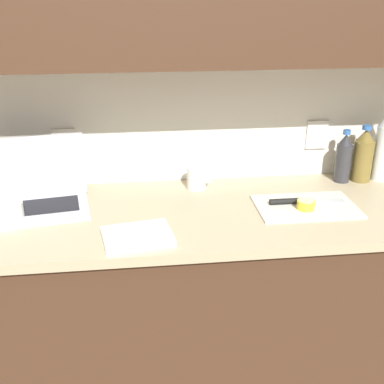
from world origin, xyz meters
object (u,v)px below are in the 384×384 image
at_px(bottle_green_soda, 344,158).
at_px(lemon_half_cut, 306,205).
at_px(laptop, 34,192).
at_px(bottle_oil_tall, 363,156).
at_px(cutting_board, 306,206).
at_px(measuring_cup, 197,178).
at_px(knife, 294,201).
at_px(bottle_water_clear, 383,146).
at_px(bowl_white, 3,213).

bearing_deg(bottle_green_soda, lemon_half_cut, -132.69).
height_order(laptop, bottle_oil_tall, laptop).
height_order(laptop, cutting_board, laptop).
bearing_deg(measuring_cup, lemon_half_cut, -35.22).
bearing_deg(cutting_board, knife, 146.54).
bearing_deg(bottle_green_soda, measuring_cup, -179.16).
bearing_deg(knife, bottle_water_clear, 26.01).
bearing_deg(measuring_cup, laptop, -169.91).
height_order(bottle_oil_tall, bottle_water_clear, bottle_water_clear).
distance_m(cutting_board, bottle_water_clear, 0.49).
bearing_deg(laptop, bottle_oil_tall, -3.54).
relative_size(cutting_board, knife, 1.28).
bearing_deg(bottle_water_clear, knife, -154.10).
bearing_deg(lemon_half_cut, bottle_oil_tall, 39.08).
distance_m(knife, bottle_water_clear, 0.51).
distance_m(knife, measuring_cup, 0.40).
bearing_deg(laptop, knife, -14.40).
bearing_deg(cutting_board, lemon_half_cut, -112.15).
xyz_separation_m(knife, measuring_cup, (-0.34, 0.20, 0.03)).
relative_size(knife, lemon_half_cut, 4.47).
xyz_separation_m(laptop, bottle_water_clear, (1.40, 0.12, 0.09)).
relative_size(knife, bottle_oil_tall, 1.21).
distance_m(bottle_green_soda, bottle_oil_tall, 0.08).
height_order(cutting_board, bottle_green_soda, bottle_green_soda).
xyz_separation_m(laptop, measuring_cup, (0.62, 0.11, -0.01)).
xyz_separation_m(knife, lemon_half_cut, (0.03, -0.05, 0.01)).
distance_m(knife, bottle_oil_tall, 0.43).
bearing_deg(cutting_board, bottle_water_clear, 30.78).
relative_size(knife, measuring_cup, 2.99).
bearing_deg(bowl_white, measuring_cup, 18.02).
height_order(bottle_green_soda, bottle_water_clear, bottle_water_clear).
height_order(knife, measuring_cup, measuring_cup).
height_order(laptop, lemon_half_cut, laptop).
bearing_deg(bottle_oil_tall, laptop, -174.84).
bearing_deg(bottle_green_soda, knife, -142.04).
distance_m(measuring_cup, bowl_white, 0.74).
xyz_separation_m(cutting_board, bottle_water_clear, (0.40, 0.24, 0.14)).
distance_m(laptop, bottle_water_clear, 1.40).
distance_m(laptop, knife, 0.96).
height_order(cutting_board, bottle_water_clear, bottle_water_clear).
bearing_deg(measuring_cup, bottle_oil_tall, 0.74).
bearing_deg(measuring_cup, bottle_water_clear, 0.66).
relative_size(bottle_water_clear, bowl_white, 2.35).
relative_size(bottle_green_soda, bottle_water_clear, 0.69).
bearing_deg(lemon_half_cut, measuring_cup, 144.78).
bearing_deg(lemon_half_cut, bottle_green_soda, 47.31).
distance_m(laptop, measuring_cup, 0.63).
relative_size(knife, bowl_white, 2.12).
distance_m(laptop, cutting_board, 1.00).
relative_size(measuring_cup, bowl_white, 0.71).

